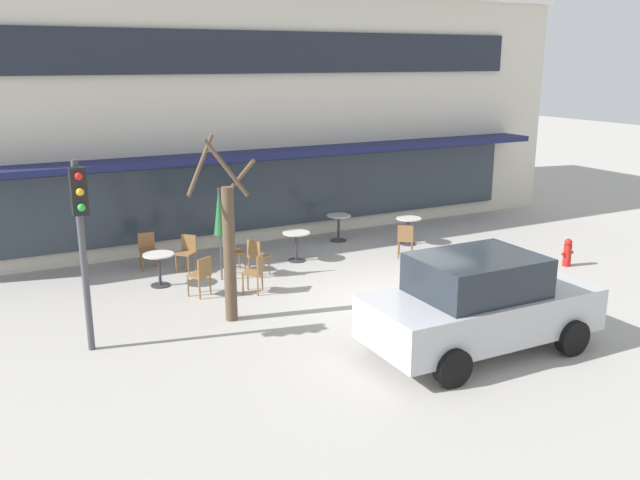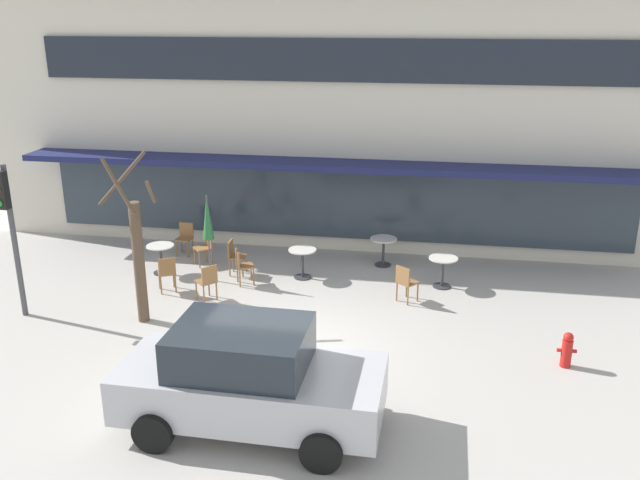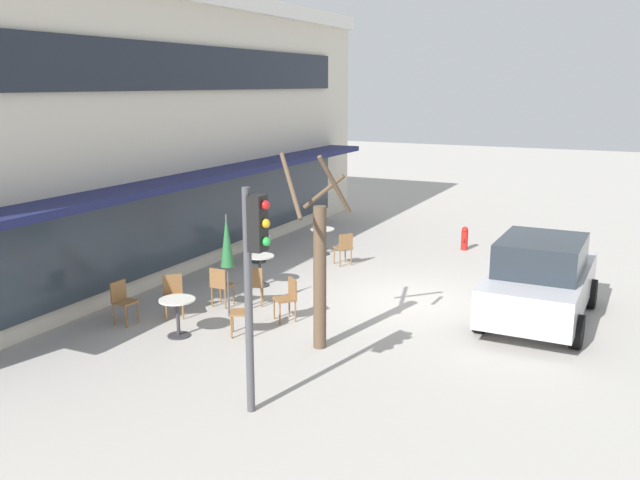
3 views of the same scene
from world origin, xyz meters
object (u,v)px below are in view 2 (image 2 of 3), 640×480
at_px(cafe_table_mid_patio, 302,258).
at_px(cafe_chair_6, 207,280).
at_px(cafe_table_near_wall, 161,254).
at_px(parked_sedan, 249,378).
at_px(cafe_chair_5, 235,255).
at_px(cafe_chair_0, 406,281).
at_px(fire_hydrant, 567,350).
at_px(patio_umbrella_green_folded, 208,218).
at_px(cafe_chair_4, 242,264).
at_px(cafe_table_streetside, 383,247).
at_px(cafe_chair_2, 185,236).
at_px(cafe_table_by_tree, 443,267).
at_px(street_tree, 138,253).
at_px(cafe_chair_3, 205,246).
at_px(cafe_chair_1, 167,271).
at_px(traffic_light_pole, 8,217).

xyz_separation_m(cafe_table_mid_patio, cafe_chair_6, (-1.88, -1.79, 0.01)).
distance_m(cafe_table_near_wall, parked_sedan, 7.37).
bearing_deg(cafe_chair_5, cafe_chair_0, -13.23).
relative_size(cafe_table_mid_patio, fire_hydrant, 1.08).
distance_m(patio_umbrella_green_folded, parked_sedan, 6.51).
distance_m(cafe_chair_4, parked_sedan, 6.08).
bearing_deg(cafe_chair_6, cafe_table_mid_patio, 43.66).
xyz_separation_m(cafe_table_near_wall, cafe_table_streetside, (5.56, 1.53, 0.00)).
height_order(cafe_chair_2, parked_sedan, parked_sedan).
relative_size(cafe_table_by_tree, street_tree, 0.21).
distance_m(cafe_table_near_wall, cafe_table_by_tree, 7.10).
distance_m(cafe_table_mid_patio, cafe_chair_3, 2.76).
bearing_deg(cafe_chair_2, cafe_chair_4, -40.42).
bearing_deg(cafe_chair_3, cafe_chair_1, -98.43).
bearing_deg(cafe_chair_4, parked_sedan, -72.91).
xyz_separation_m(cafe_chair_4, traffic_light_pole, (-4.27, -2.63, 1.77)).
bearing_deg(cafe_chair_2, cafe_chair_1, -78.82).
height_order(cafe_chair_1, street_tree, street_tree).
bearing_deg(street_tree, cafe_table_mid_patio, 45.80).
xyz_separation_m(cafe_table_near_wall, fire_hydrant, (9.41, -3.26, -0.16)).
bearing_deg(cafe_chair_4, cafe_chair_2, 139.58).
height_order(patio_umbrella_green_folded, street_tree, street_tree).
xyz_separation_m(cafe_chair_1, parked_sedan, (3.41, -5.03, 0.35)).
relative_size(cafe_table_by_tree, fire_hydrant, 1.08).
bearing_deg(parked_sedan, street_tree, 134.22).
relative_size(cafe_chair_2, cafe_chair_3, 1.00).
height_order(cafe_chair_3, parked_sedan, parked_sedan).
bearing_deg(cafe_chair_5, cafe_chair_3, 150.91).
height_order(cafe_chair_2, cafe_chair_3, same).
height_order(cafe_table_near_wall, street_tree, street_tree).
height_order(patio_umbrella_green_folded, parked_sedan, patio_umbrella_green_folded).
bearing_deg(cafe_chair_3, street_tree, -93.62).
height_order(cafe_table_by_tree, patio_umbrella_green_folded, patio_umbrella_green_folded).
height_order(cafe_table_near_wall, patio_umbrella_green_folded, patio_umbrella_green_folded).
bearing_deg(cafe_table_streetside, fire_hydrant, -51.17).
relative_size(cafe_chair_0, cafe_chair_4, 1.00).
xyz_separation_m(cafe_chair_1, cafe_chair_3, (0.29, 1.93, 0.00)).
height_order(cafe_chair_6, fire_hydrant, cafe_chair_6).
height_order(cafe_chair_2, fire_hydrant, cafe_chair_2).
bearing_deg(cafe_chair_2, cafe_table_near_wall, -94.10).
height_order(cafe_table_mid_patio, cafe_chair_5, cafe_chair_5).
relative_size(cafe_chair_0, cafe_chair_1, 1.00).
xyz_separation_m(street_tree, traffic_light_pole, (-2.71, -0.27, 0.73)).
distance_m(cafe_chair_2, cafe_chair_3, 1.04).
bearing_deg(patio_umbrella_green_folded, cafe_chair_2, 126.77).
distance_m(cafe_table_streetside, cafe_chair_5, 3.89).
distance_m(cafe_table_by_tree, street_tree, 7.16).
bearing_deg(fire_hydrant, parked_sedan, -151.74).
bearing_deg(cafe_table_mid_patio, cafe_table_by_tree, -0.22).
relative_size(cafe_table_near_wall, fire_hydrant, 1.08).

